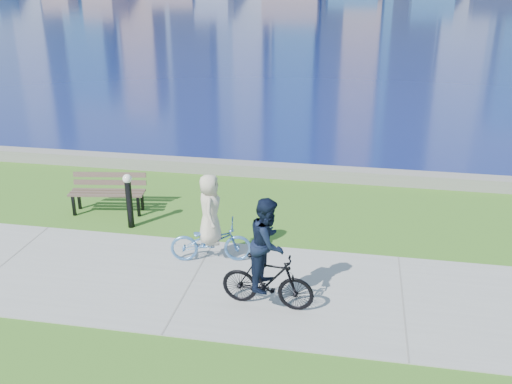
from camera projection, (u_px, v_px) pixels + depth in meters
ground at (192, 282)px, 11.06m from camera, size 320.00×320.00×0.00m
concrete_path at (192, 282)px, 11.06m from camera, size 80.00×3.50×0.02m
seawall at (252, 169)px, 16.66m from camera, size 90.00×0.50×0.35m
bay_water at (343, 10)px, 76.80m from camera, size 320.00×131.00×0.01m
park_bench at (108, 189)px, 14.06m from camera, size 1.90×0.89×0.94m
bollard_lamp at (129, 197)px, 13.12m from camera, size 0.21×0.21×1.31m
cyclist_woman at (210, 230)px, 11.59m from camera, size 0.89×1.75×1.89m
cyclist_man at (268, 263)px, 9.95m from camera, size 0.69×1.72×2.09m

